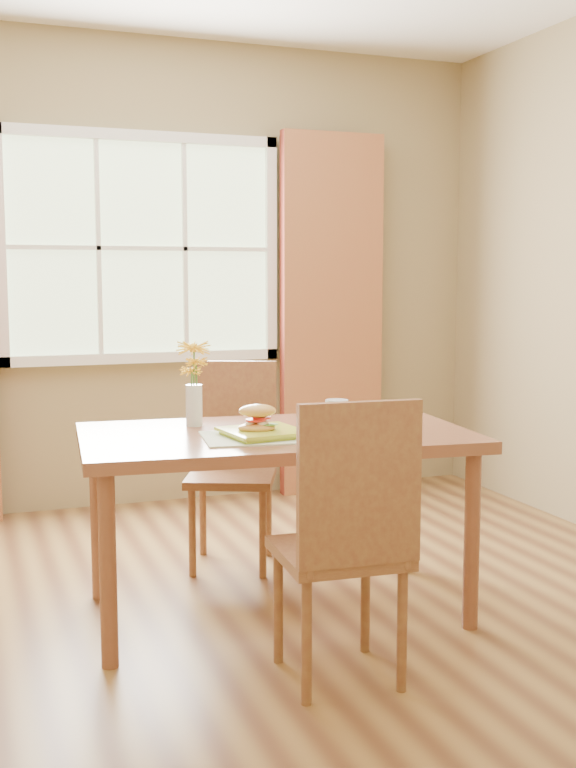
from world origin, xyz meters
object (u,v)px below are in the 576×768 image
(chair_near, at_px, (347,531))
(water_glass, at_px, (337,418))
(croissant_sandwich, at_px, (257,419))
(flower_vase, at_px, (194,375))
(chair_far, at_px, (233,453))
(dining_table, at_px, (276,451))

(chair_near, xyz_separation_m, water_glass, (0.21, 0.57, 0.27))
(croissant_sandwich, bearing_deg, water_glass, 8.60)
(flower_vase, bearing_deg, chair_far, 56.42)
(water_glass, distance_m, flower_vase, 0.62)
(croissant_sandwich, distance_m, flower_vase, 0.41)
(croissant_sandwich, relative_size, flower_vase, 0.48)
(dining_table, relative_size, chair_near, 1.65)
(chair_near, xyz_separation_m, croissant_sandwich, (-0.11, 0.60, 0.28))
(flower_vase, bearing_deg, dining_table, -42.42)
(dining_table, bearing_deg, chair_near, -84.89)
(chair_near, relative_size, flower_vase, 2.78)
(dining_table, distance_m, flower_vase, 0.46)
(water_glass, relative_size, flower_vase, 0.39)
(croissant_sandwich, bearing_deg, dining_table, 57.37)
(chair_near, xyz_separation_m, chair_far, (0.04, 1.40, -0.01))
(chair_near, distance_m, water_glass, 0.66)
(croissant_sandwich, distance_m, water_glass, 0.31)
(dining_table, bearing_deg, croissant_sandwich, -131.25)
(flower_vase, bearing_deg, croissant_sandwich, -65.93)
(chair_near, distance_m, chair_far, 1.40)
(dining_table, height_order, chair_near, chair_near)
(chair_near, bearing_deg, chair_far, 92.23)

